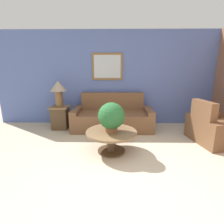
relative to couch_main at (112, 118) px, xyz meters
The scene contains 8 objects.
ground_plane 2.49m from the couch_main, 83.90° to the right, with size 20.00×20.00×0.00m, color #BCAD93.
wall_back 1.16m from the couch_main, 63.72° to the left, with size 7.17×0.09×2.60m.
couch_main is the anchor object (origin of this frame).
armchair 2.40m from the couch_main, 21.53° to the right, with size 1.01×1.13×0.93m.
coffee_table 1.37m from the couch_main, 89.94° to the right, with size 0.97×0.97×0.42m.
side_table 1.40m from the couch_main, behind, with size 0.48×0.48×0.61m.
table_lamp 1.59m from the couch_main, behind, with size 0.42×0.42×0.67m.
potted_plant_on_table 1.47m from the couch_main, 89.90° to the right, with size 0.50×0.50×0.56m.
Camera 1 is at (-0.20, -2.05, 1.58)m, focal length 28.00 mm.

